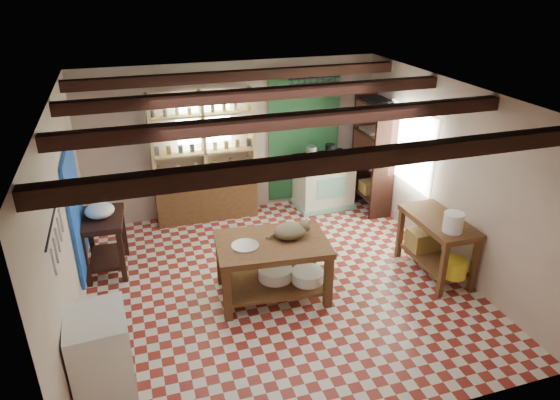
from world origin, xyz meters
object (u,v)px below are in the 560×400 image
object	(u,v)px
work_table	(272,268)
prep_table	(105,244)
white_cabinet	(102,359)
cat	(290,231)
stove	(324,182)
right_counter	(435,246)

from	to	relation	value
work_table	prep_table	world-z (taller)	prep_table
prep_table	work_table	bearing A→B (deg)	-28.30
prep_table	white_cabinet	distance (m)	2.47
work_table	cat	size ratio (longest dim) A/B	3.22
stove	cat	size ratio (longest dim) A/B	2.21
stove	cat	world-z (taller)	cat
white_cabinet	right_counter	bearing A→B (deg)	9.52
prep_table	white_cabinet	bearing A→B (deg)	-86.85
stove	right_counter	bearing A→B (deg)	-77.48
prep_table	right_counter	xyz separation A→B (m)	(4.38, -1.46, 0.00)
white_cabinet	right_counter	size ratio (longest dim) A/B	0.85
white_cabinet	cat	bearing A→B (deg)	24.05
white_cabinet	right_counter	world-z (taller)	white_cabinet
work_table	cat	bearing A→B (deg)	11.31
stove	prep_table	bearing A→B (deg)	-166.30
work_table	prep_table	distance (m)	2.43
right_counter	stove	bearing A→B (deg)	104.49
stove	white_cabinet	distance (m)	5.14
work_table	prep_table	bearing A→B (deg)	153.48
work_table	white_cabinet	xyz separation A→B (m)	(-2.08, -1.18, 0.10)
prep_table	white_cabinet	world-z (taller)	white_cabinet
cat	stove	bearing A→B (deg)	53.95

